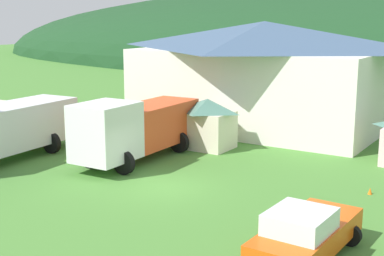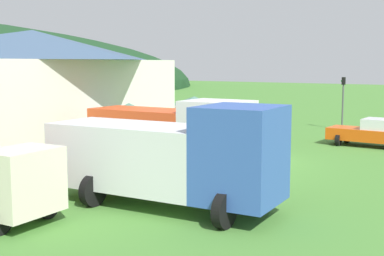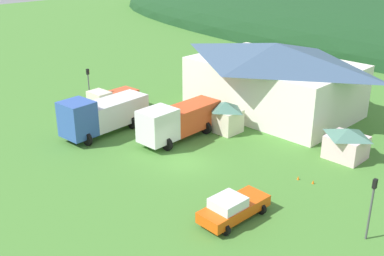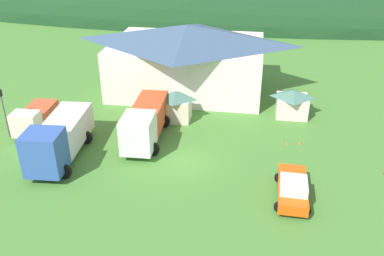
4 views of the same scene
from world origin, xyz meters
name	(u,v)px [view 2 (image 2 of 4)]	position (x,y,z in m)	size (l,w,h in m)	color
ground_plane	(264,161)	(0.00, 0.00, 0.00)	(200.00, 200.00, 0.00)	#477F33
depot_building	(34,86)	(-2.09, 14.23, 3.51)	(16.23, 10.97, 6.81)	white
play_shed_cream	(129,128)	(-1.97, 6.97, 1.41)	(2.82, 2.32, 2.75)	beige
play_shed_pink	(194,113)	(8.31, 9.42, 1.28)	(3.01, 2.76, 2.47)	beige
box_truck_blue	(172,155)	(-9.28, -0.98, 1.80)	(3.65, 8.30, 3.54)	#3356AD
heavy_rig_white	(175,131)	(-3.68, 2.77, 1.73)	(3.27, 8.05, 3.22)	white
service_pickup_orange	(373,133)	(7.65, -3.38, 0.83)	(2.38, 4.87, 1.66)	#E35310
traffic_light_east	(343,97)	(14.37, 0.47, 2.38)	(0.20, 0.32, 3.85)	#4C4C51
traffic_cone_near_pickup	(261,137)	(7.70, 3.80, 0.00)	(0.36, 0.36, 0.55)	orange
traffic_cone_mid_row	(265,135)	(8.77, 4.02, 0.00)	(0.36, 0.36, 0.58)	orange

